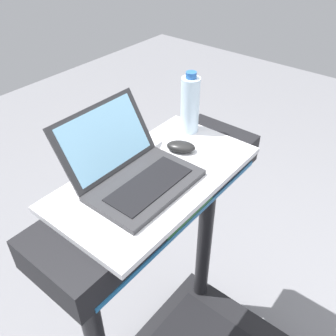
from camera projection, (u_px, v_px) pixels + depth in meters
The scene contains 4 objects.
desk_board at pixel (156, 177), 1.18m from camera, with size 0.69×0.37×0.02m, color silver.
laptop at pixel (132, 169), 1.12m from camera, with size 0.34×0.33×0.21m.
computer_mouse at pixel (181, 147), 1.27m from camera, with size 0.06×0.10×0.03m, color black.
water_bottle at pixel (190, 104), 1.32m from camera, with size 0.07×0.07×0.23m.
Camera 1 is at (-0.69, 0.09, 1.88)m, focal length 39.26 mm.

